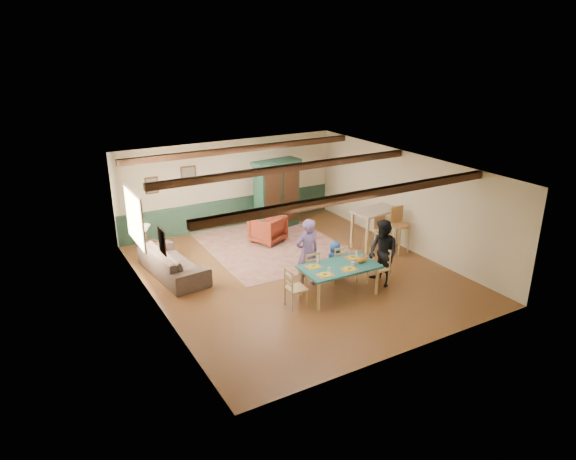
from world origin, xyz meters
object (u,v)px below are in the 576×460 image
person_woman (383,253)px  bar_stool_left (382,235)px  dining_table (339,281)px  armchair (268,229)px  dining_chair_far_right (337,262)px  bar_stool_right (400,231)px  dining_chair_far_left (309,269)px  armoire (277,194)px  person_man (307,253)px  cat (362,260)px  table_lamp (146,234)px  counter_table (374,228)px  end_table (148,251)px  dining_chair_end_right (379,267)px  dining_chair_end_left (296,287)px  sofa (173,262)px  person_child (335,260)px

person_woman → bar_stool_left: person_woman is taller
dining_table → armchair: armchair is taller
dining_chair_far_right → bar_stool_right: bar_stool_right is taller
dining_chair_far_left → armoire: size_ratio=0.44×
dining_chair_far_right → armoire: size_ratio=0.44×
person_man → cat: bearing=136.5°
table_lamp → bar_stool_left: size_ratio=0.46×
dining_chair_far_right → counter_table: (2.16, 1.25, 0.09)m
armoire → end_table: (-4.22, -0.61, -0.79)m
dining_chair_far_left → dining_chair_end_right: (1.48, -0.74, 0.00)m
dining_chair_end_right → armchair: dining_chair_end_right is taller
dining_chair_far_left → dining_chair_end_left: bearing=43.8°
person_man → end_table: (-2.87, 3.33, -0.57)m
bar_stool_right → person_woman: bearing=-143.4°
dining_chair_far_right → sofa: bearing=-32.1°
dining_chair_far_left → armchair: 3.08m
person_man → person_woman: size_ratio=1.05×
person_child → armchair: person_child is taller
counter_table → bar_stool_right: 0.77m
sofa → dining_table: bearing=-141.2°
armoire → end_table: size_ratio=4.03×
dining_chair_end_left → person_woman: 2.35m
cat → dining_chair_end_right: bearing=9.5°
dining_chair_far_right → person_man: (-0.77, 0.10, 0.38)m
dining_chair_end_left → table_lamp: (-2.12, 4.09, 0.30)m
person_man → dining_chair_far_left: bearing=90.0°
armchair → end_table: (-3.38, 0.38, -0.13)m
dining_chair_end_right → cat: 0.69m
cat → dining_table: bearing=169.7°
cat → sofa: (-3.47, 3.04, -0.47)m
armoire → dining_chair_far_right: bearing=-105.4°
end_table → bar_stool_left: bar_stool_left is taller
dining_chair_end_left → armoire: 5.18m
dining_table → sofa: size_ratio=0.74×
cat → table_lamp: size_ratio=0.73×
sofa → table_lamp: 1.30m
person_woman → counter_table: (1.35, 1.97, -0.25)m
dining_chair_end_right → counter_table: size_ratio=0.70×
armchair → person_woman: bearing=81.1°
dining_chair_far_left → bar_stool_right: size_ratio=0.73×
dining_chair_far_right → person_man: size_ratio=0.55×
dining_chair_far_left → sofa: dining_chair_far_left is taller
cat → bar_stool_right: (2.37, 1.36, -0.18)m
person_child → cat: bearing=99.5°
person_child → armchair: bearing=-83.1°
end_table → table_lamp: (0.00, 0.00, 0.50)m
bar_stool_right → table_lamp: bearing=154.3°
armoire → end_table: 4.33m
dining_chair_end_right → person_child: bearing=-136.8°
person_child → sofa: person_child is taller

